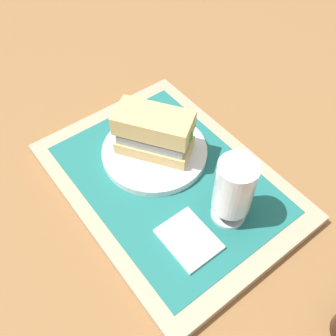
# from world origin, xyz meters

# --- Properties ---
(ground_plane) EXTENTS (3.00, 3.00, 0.00)m
(ground_plane) POSITION_xyz_m (0.00, 0.00, 0.00)
(ground_plane) COLOR olive
(tray) EXTENTS (0.44, 0.32, 0.02)m
(tray) POSITION_xyz_m (0.00, 0.00, 0.01)
(tray) COLOR tan
(tray) RESTS_ON ground_plane
(placemat) EXTENTS (0.38, 0.27, 0.00)m
(placemat) POSITION_xyz_m (0.00, 0.00, 0.02)
(placemat) COLOR #1E6B66
(placemat) RESTS_ON tray
(plate) EXTENTS (0.19, 0.19, 0.01)m
(plate) POSITION_xyz_m (-0.06, 0.01, 0.03)
(plate) COLOR white
(plate) RESTS_ON placemat
(sandwich) EXTENTS (0.14, 0.13, 0.08)m
(sandwich) POSITION_xyz_m (-0.06, 0.02, 0.08)
(sandwich) COLOR tan
(sandwich) RESTS_ON plate
(beer_glass) EXTENTS (0.06, 0.06, 0.12)m
(beer_glass) POSITION_xyz_m (0.12, 0.03, 0.09)
(beer_glass) COLOR silver
(beer_glass) RESTS_ON placemat
(napkin_folded) EXTENTS (0.09, 0.07, 0.01)m
(napkin_folded) POSITION_xyz_m (0.11, -0.05, 0.02)
(napkin_folded) COLOR white
(napkin_folded) RESTS_ON placemat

